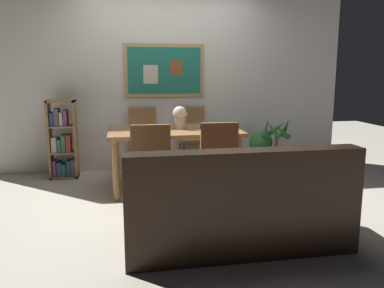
% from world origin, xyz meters
% --- Properties ---
extents(ground_plane, '(12.00, 12.00, 0.00)m').
position_xyz_m(ground_plane, '(0.00, 0.00, 0.00)').
color(ground_plane, beige).
extents(wall_back_with_painting, '(5.20, 0.14, 2.60)m').
position_xyz_m(wall_back_with_painting, '(-0.00, 1.46, 1.30)').
color(wall_back_with_painting, silver).
rests_on(wall_back_with_painting, ground_plane).
extents(dining_table, '(1.55, 0.95, 0.72)m').
position_xyz_m(dining_table, '(-0.06, 0.38, 0.64)').
color(dining_table, '#9E7042').
rests_on(dining_table, ground_plane).
extents(dining_chair_far_left, '(0.40, 0.41, 0.91)m').
position_xyz_m(dining_chair_far_left, '(-0.39, 1.21, 0.54)').
color(dining_chair_far_left, '#9E7042').
rests_on(dining_chair_far_left, ground_plane).
extents(dining_chair_near_left, '(0.40, 0.41, 0.91)m').
position_xyz_m(dining_chair_near_left, '(-0.42, -0.45, 0.54)').
color(dining_chair_near_left, '#9E7042').
rests_on(dining_chair_near_left, ground_plane).
extents(dining_chair_near_right, '(0.40, 0.41, 0.91)m').
position_xyz_m(dining_chair_near_right, '(0.27, -0.42, 0.54)').
color(dining_chair_near_right, '#9E7042').
rests_on(dining_chair_near_right, ground_plane).
extents(dining_chair_far_right, '(0.40, 0.41, 0.91)m').
position_xyz_m(dining_chair_far_right, '(0.32, 1.21, 0.54)').
color(dining_chair_far_right, '#9E7042').
rests_on(dining_chair_far_right, ground_plane).
extents(leather_couch, '(1.80, 0.84, 0.84)m').
position_xyz_m(leather_couch, '(0.20, -1.30, 0.31)').
color(leather_couch, black).
rests_on(leather_couch, ground_plane).
extents(bookshelf, '(0.36, 0.28, 1.04)m').
position_xyz_m(bookshelf, '(-1.45, 1.13, 0.47)').
color(bookshelf, '#9E7042').
rests_on(bookshelf, ground_plane).
extents(potted_ivy, '(0.34, 0.34, 0.56)m').
position_xyz_m(potted_ivy, '(1.30, 1.09, 0.30)').
color(potted_ivy, brown).
rests_on(potted_ivy, ground_plane).
extents(potted_palm, '(0.42, 0.41, 0.80)m').
position_xyz_m(potted_palm, '(1.40, 0.77, 0.32)').
color(potted_palm, brown).
rests_on(potted_palm, ground_plane).
extents(flower_vase, '(0.18, 0.17, 0.27)m').
position_xyz_m(flower_vase, '(0.02, 0.41, 0.87)').
color(flower_vase, beige).
rests_on(flower_vase, dining_table).
extents(tv_remote, '(0.16, 0.10, 0.02)m').
position_xyz_m(tv_remote, '(0.31, 0.33, 0.73)').
color(tv_remote, black).
rests_on(tv_remote, dining_table).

